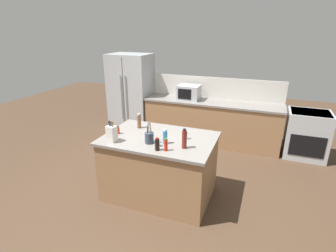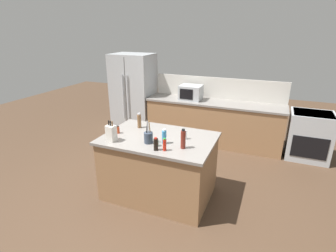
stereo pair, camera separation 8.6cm
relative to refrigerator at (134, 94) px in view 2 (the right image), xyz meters
name	(u,v)px [view 2 (the right image)]	position (x,y,z in m)	size (l,w,h in m)	color
ground_plane	(159,193)	(1.67, -2.25, -0.93)	(14.00, 14.00, 0.00)	#473323
back_counter_run	(213,123)	(1.97, -0.05, -0.46)	(2.91, 0.66, 0.94)	#936B47
wall_backsplash	(218,88)	(1.97, 0.27, 0.24)	(2.87, 0.03, 0.46)	beige
kitchen_island	(159,166)	(1.67, -2.25, -0.46)	(1.59, 1.07, 0.94)	#936B47
refrigerator	(134,94)	(0.00, 0.00, 0.00)	(0.95, 0.75, 1.86)	#ADB2B7
range_oven	(309,135)	(3.85, -0.05, -0.46)	(0.76, 0.65, 0.92)	#ADB2B7
microwave	(191,92)	(1.45, -0.05, 0.17)	(0.46, 0.39, 0.31)	#ADB2B7
knife_block	(111,133)	(1.12, -2.61, 0.12)	(0.15, 0.12, 0.29)	beige
utensil_crock	(148,137)	(1.62, -2.48, 0.09)	(0.12, 0.12, 0.32)	#333D4C
salt_shaker	(185,135)	(2.04, -2.17, 0.07)	(0.04, 0.04, 0.13)	silver
spice_jar_paprika	(118,130)	(1.05, -2.34, 0.07)	(0.05, 0.05, 0.12)	#B73D1E
vinegar_bottle	(183,139)	(2.11, -2.46, 0.14)	(0.06, 0.06, 0.27)	maroon
pepper_grinder	(139,121)	(1.23, -2.01, 0.12)	(0.06, 0.06, 0.24)	brown
spice_jar_oregano	(157,143)	(1.77, -2.53, 0.06)	(0.05, 0.05, 0.10)	#567038
dish_soap_bottle	(164,137)	(1.83, -2.41, 0.11)	(0.06, 0.06, 0.21)	#3384BC
hot_sauce_bottle	(165,145)	(1.92, -2.62, 0.09)	(0.05, 0.05, 0.17)	red
soy_sauce_bottle	(156,144)	(1.81, -2.65, 0.09)	(0.06, 0.06, 0.17)	black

